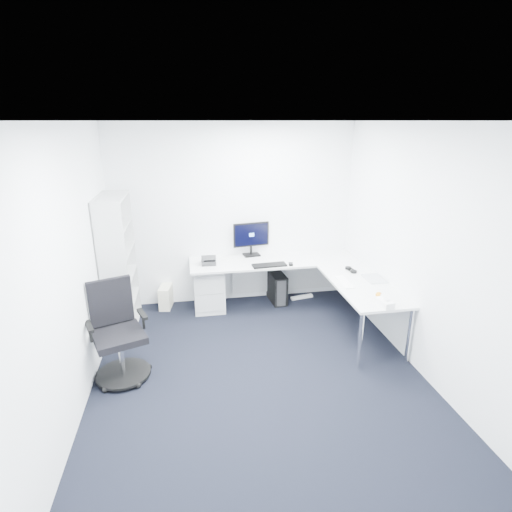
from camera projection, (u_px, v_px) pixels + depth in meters
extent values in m
plane|color=black|center=(259.00, 375.00, 4.46)|extent=(4.20, 4.20, 0.00)
plane|color=white|center=(260.00, 121.00, 3.59)|extent=(4.20, 4.20, 0.00)
cube|color=white|center=(234.00, 216.00, 5.99)|extent=(3.60, 0.02, 2.70)
cube|color=white|center=(332.00, 395.00, 2.07)|extent=(3.60, 0.02, 2.70)
cube|color=white|center=(71.00, 273.00, 3.74)|extent=(0.02, 4.20, 2.70)
cube|color=white|center=(422.00, 252.00, 4.32)|extent=(0.02, 4.20, 2.70)
cube|color=silver|center=(209.00, 287.00, 5.97)|extent=(0.44, 0.55, 0.68)
cube|color=black|center=(277.00, 288.00, 6.23)|extent=(0.25, 0.49, 0.46)
cube|color=beige|center=(166.00, 297.00, 6.06)|extent=(0.21, 0.38, 0.34)
cube|color=white|center=(302.00, 297.00, 6.39)|extent=(0.38, 0.13, 0.04)
cube|color=black|center=(269.00, 265.00, 5.70)|extent=(0.50, 0.21, 0.02)
cube|color=black|center=(291.00, 264.00, 5.73)|extent=(0.07, 0.11, 0.03)
cube|color=white|center=(344.00, 282.00, 5.12)|extent=(0.13, 0.43, 0.01)
sphere|color=orange|center=(379.00, 295.00, 4.67)|extent=(0.07, 0.07, 0.07)
cube|color=white|center=(385.00, 303.00, 4.46)|extent=(0.15, 0.23, 0.08)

